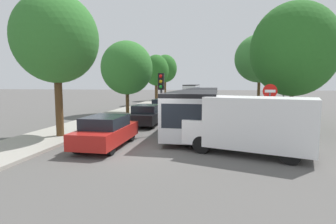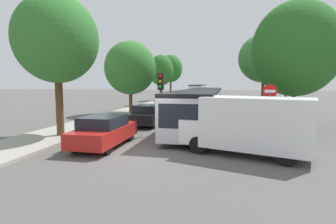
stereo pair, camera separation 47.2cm
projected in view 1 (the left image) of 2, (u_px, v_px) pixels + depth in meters
ground_plane at (146, 151)px, 11.03m from camera, size 200.00×200.00×0.00m
kerb_strip_left at (149, 104)px, 35.23m from camera, size 3.20×57.47×0.14m
articulated_bus at (200, 104)px, 18.81m from camera, size 2.78×16.29×2.41m
city_bus_rear at (192, 90)px, 57.69m from camera, size 2.89×11.77×2.52m
queued_car_red at (106, 131)px, 11.75m from camera, size 1.77×4.07×1.41m
queued_car_black at (147, 115)px, 17.85m from camera, size 1.76×4.04×1.40m
queued_car_navy at (163, 106)px, 24.13m from camera, size 1.78×4.10×1.42m
queued_car_silver at (172, 102)px, 30.23m from camera, size 1.81×4.15×1.43m
queued_car_tan at (179, 99)px, 35.73m from camera, size 1.72×3.96×1.37m
queued_car_white at (184, 96)px, 42.62m from camera, size 1.77×4.06×1.40m
white_van at (253, 124)px, 10.50m from camera, size 5.36×3.39×2.31m
traffic_light at (161, 90)px, 14.23m from camera, size 0.32×0.36×3.40m
no_entry_sign at (269, 103)px, 13.03m from camera, size 0.70×0.08×2.82m
direction_sign_post at (284, 88)px, 15.99m from camera, size 0.13×1.40×3.60m
tree_left_near at (56, 39)px, 13.09m from camera, size 4.19×4.19×7.31m
tree_left_mid at (128, 69)px, 23.84m from camera, size 4.67×4.67×6.67m
tree_left_far at (156, 70)px, 34.14m from camera, size 3.27×3.27×6.54m
tree_left_distant at (165, 69)px, 42.69m from camera, size 3.78×3.78×7.45m
tree_right_near at (294, 50)px, 15.47m from camera, size 5.01×5.01×7.59m
tree_right_mid at (260, 59)px, 23.39m from camera, size 4.43×4.43×7.21m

